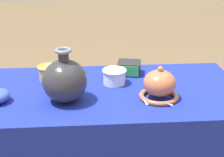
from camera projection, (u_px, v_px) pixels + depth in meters
display_table at (109, 106)px, 1.70m from camera, size 1.33×0.68×0.74m
vase_tall_bulbous at (65, 80)px, 1.53m from camera, size 0.20×0.20×0.25m
vase_dome_bell at (159, 86)px, 1.57m from camera, size 0.19×0.20×0.16m
mosaic_tile_box at (129, 68)px, 1.87m from camera, size 0.14×0.13×0.07m
cup_wide_porcelain at (114, 76)px, 1.74m from camera, size 0.12×0.12×0.08m
cup_wide_ochre at (48, 72)px, 1.78m from camera, size 0.11×0.11×0.08m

